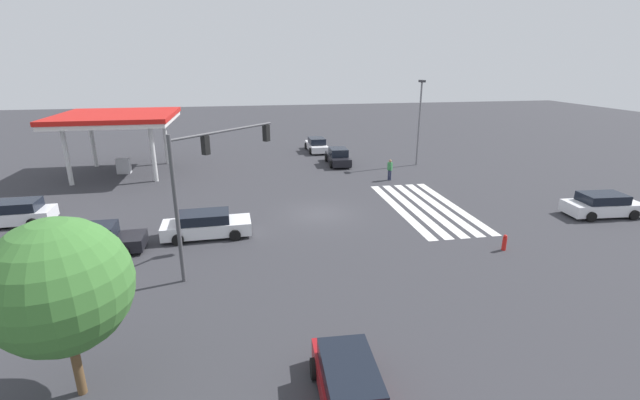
{
  "coord_description": "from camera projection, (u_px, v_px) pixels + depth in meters",
  "views": [
    {
      "loc": [
        -25.42,
        4.68,
        9.38
      ],
      "look_at": [
        0.0,
        0.0,
        0.93
      ],
      "focal_mm": 24.0,
      "sensor_mm": 36.0,
      "label": 1
    }
  ],
  "objects": [
    {
      "name": "ground_plane",
      "position": [
        320.0,
        214.0,
        27.49
      ],
      "size": [
        141.98,
        141.98,
        0.0
      ],
      "primitive_type": "plane",
      "color": "#333338"
    },
    {
      "name": "crosswalk_markings",
      "position": [
        426.0,
        207.0,
        28.73
      ],
      "size": [
        10.83,
        4.4,
        0.01
      ],
      "rotation": [
        0.0,
        0.0,
        1.57
      ],
      "color": "silver",
      "rests_on": "ground_plane"
    },
    {
      "name": "traffic_signal_mast",
      "position": [
        207.0,
        170.0,
        19.08
      ],
      "size": [
        4.49,
        4.49,
        6.57
      ],
      "rotation": [
        0.0,
        0.0,
        -0.79
      ],
      "color": "#47474C",
      "rests_on": "ground_plane"
    },
    {
      "name": "car_0",
      "position": [
        338.0,
        157.0,
        40.37
      ],
      "size": [
        4.54,
        2.11,
        1.57
      ],
      "rotation": [
        0.0,
        0.0,
        -0.03
      ],
      "color": "black",
      "rests_on": "ground_plane"
    },
    {
      "name": "car_1",
      "position": [
        602.0,
        205.0,
        26.98
      ],
      "size": [
        2.36,
        4.72,
        1.45
      ],
      "rotation": [
        0.0,
        0.0,
        -1.64
      ],
      "color": "silver",
      "rests_on": "ground_plane"
    },
    {
      "name": "car_2",
      "position": [
        350.0,
        388.0,
        11.93
      ],
      "size": [
        4.56,
        2.05,
        1.36
      ],
      "rotation": [
        0.0,
        0.0,
        3.1
      ],
      "color": "maroon",
      "rests_on": "ground_plane"
    },
    {
      "name": "car_3",
      "position": [
        317.0,
        145.0,
        46.22
      ],
      "size": [
        4.76,
        2.09,
        1.49
      ],
      "rotation": [
        0.0,
        0.0,
        0.01
      ],
      "color": "silver",
      "rests_on": "ground_plane"
    },
    {
      "name": "car_4",
      "position": [
        14.0,
        213.0,
        25.49
      ],
      "size": [
        2.24,
        4.47,
        1.46
      ],
      "rotation": [
        0.0,
        0.0,
        1.6
      ],
      "color": "silver",
      "rests_on": "ground_plane"
    },
    {
      "name": "car_5",
      "position": [
        206.0,
        225.0,
        23.77
      ],
      "size": [
        2.22,
        4.88,
        1.42
      ],
      "rotation": [
        0.0,
        0.0,
        -1.54
      ],
      "color": "silver",
      "rests_on": "ground_plane"
    },
    {
      "name": "car_6",
      "position": [
        93.0,
        240.0,
        21.67
      ],
      "size": [
        2.1,
        4.88,
        1.5
      ],
      "rotation": [
        0.0,
        0.0,
        -1.55
      ],
      "color": "black",
      "rests_on": "ground_plane"
    },
    {
      "name": "gas_station_canopy",
      "position": [
        117.0,
        120.0,
        35.94
      ],
      "size": [
        9.3,
        9.3,
        5.17
      ],
      "color": "silver",
      "rests_on": "ground_plane"
    },
    {
      "name": "pedestrian",
      "position": [
        390.0,
        169.0,
        34.96
      ],
      "size": [
        0.41,
        0.41,
        1.72
      ],
      "rotation": [
        0.0,
        0.0,
        2.35
      ],
      "color": "#232842",
      "rests_on": "ground_plane"
    },
    {
      "name": "street_light_pole_a",
      "position": [
        420.0,
        115.0,
        38.97
      ],
      "size": [
        0.8,
        0.36,
        7.74
      ],
      "color": "slate",
      "rests_on": "ground_plane"
    },
    {
      "name": "tree_corner_a",
      "position": [
        60.0,
        286.0,
        11.58
      ],
      "size": [
        3.8,
        3.8,
        5.47
      ],
      "color": "brown",
      "rests_on": "ground_plane"
    },
    {
      "name": "fire_hydrant",
      "position": [
        504.0,
        242.0,
        22.11
      ],
      "size": [
        0.22,
        0.22,
        0.86
      ],
      "color": "red",
      "rests_on": "ground_plane"
    }
  ]
}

